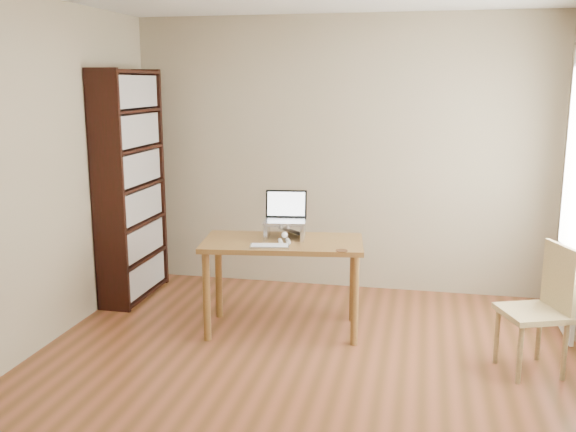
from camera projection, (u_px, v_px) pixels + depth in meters
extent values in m
cube|color=#5B3517|center=(292.00, 391.00, 4.23)|extent=(4.00, 4.50, 0.02)
cube|color=gray|center=(340.00, 155.00, 6.12)|extent=(4.00, 0.02, 2.60)
cube|color=gray|center=(130.00, 333.00, 1.79)|extent=(4.00, 0.02, 2.60)
cube|color=gray|center=(4.00, 184.00, 4.37)|extent=(0.02, 4.50, 2.60)
cube|color=black|center=(108.00, 194.00, 5.46)|extent=(0.30, 0.04, 2.10)
cube|color=black|center=(150.00, 179.00, 6.28)|extent=(0.30, 0.04, 2.10)
cube|color=black|center=(116.00, 185.00, 5.90)|extent=(0.02, 0.90, 2.10)
cube|color=black|center=(136.00, 292.00, 6.08)|extent=(0.30, 0.84, 0.02)
cube|color=black|center=(138.00, 275.00, 6.04)|extent=(0.20, 0.78, 0.28)
cube|color=black|center=(134.00, 258.00, 6.01)|extent=(0.30, 0.84, 0.03)
cube|color=black|center=(136.00, 240.00, 5.97)|extent=(0.20, 0.78, 0.28)
cube|color=black|center=(132.00, 222.00, 5.94)|extent=(0.30, 0.84, 0.02)
cube|color=black|center=(134.00, 204.00, 5.90)|extent=(0.20, 0.78, 0.28)
cube|color=black|center=(130.00, 186.00, 5.87)|extent=(0.30, 0.84, 0.02)
cube|color=black|center=(132.00, 168.00, 5.83)|extent=(0.20, 0.78, 0.28)
cube|color=black|center=(128.00, 149.00, 5.80)|extent=(0.30, 0.84, 0.02)
cube|color=black|center=(130.00, 130.00, 5.76)|extent=(0.20, 0.78, 0.28)
cube|color=black|center=(126.00, 111.00, 5.73)|extent=(0.30, 0.84, 0.02)
cube|color=black|center=(128.00, 91.00, 5.69)|extent=(0.20, 0.78, 0.28)
cube|color=black|center=(124.00, 72.00, 5.66)|extent=(0.30, 0.84, 0.03)
cube|color=white|center=(575.00, 194.00, 4.89)|extent=(0.03, 0.70, 2.20)
cube|color=brown|center=(283.00, 243.00, 5.09)|extent=(1.33, 0.79, 0.04)
cylinder|color=brown|center=(225.00, 275.00, 5.53)|extent=(0.06, 0.06, 0.71)
cylinder|color=brown|center=(357.00, 283.00, 5.29)|extent=(0.06, 0.06, 0.71)
cylinder|color=brown|center=(205.00, 293.00, 5.04)|extent=(0.06, 0.06, 0.71)
cylinder|color=brown|center=(350.00, 304.00, 4.80)|extent=(0.06, 0.06, 0.71)
cube|color=silver|center=(267.00, 230.00, 5.18)|extent=(0.03, 0.25, 0.12)
cube|color=silver|center=(303.00, 232.00, 5.12)|extent=(0.03, 0.25, 0.12)
cube|color=silver|center=(285.00, 223.00, 5.13)|extent=(0.32, 0.25, 0.01)
cube|color=silver|center=(285.00, 221.00, 5.13)|extent=(0.36, 0.28, 0.02)
cube|color=black|center=(288.00, 204.00, 5.24)|extent=(0.34, 0.09, 0.22)
cube|color=white|center=(288.00, 204.00, 5.23)|extent=(0.31, 0.08, 0.19)
cube|color=silver|center=(270.00, 246.00, 4.88)|extent=(0.32, 0.18, 0.02)
cube|color=silver|center=(270.00, 245.00, 4.88)|extent=(0.29, 0.16, 0.00)
cylinder|color=brown|center=(342.00, 251.00, 4.77)|extent=(0.09, 0.09, 0.01)
ellipsoid|color=#4D473C|center=(284.00, 229.00, 5.18)|extent=(0.18, 0.41, 0.14)
ellipsoid|color=#4D473C|center=(287.00, 227.00, 5.28)|extent=(0.16, 0.17, 0.13)
ellipsoid|color=#4D473C|center=(278.00, 232.00, 4.99)|extent=(0.11, 0.10, 0.10)
ellipsoid|color=white|center=(280.00, 235.00, 5.04)|extent=(0.10, 0.10, 0.09)
sphere|color=white|center=(277.00, 235.00, 4.96)|extent=(0.05, 0.05, 0.05)
cone|color=#4D473C|center=(275.00, 226.00, 4.99)|extent=(0.03, 0.04, 0.04)
cone|color=#4D473C|center=(282.00, 226.00, 4.98)|extent=(0.03, 0.04, 0.04)
cylinder|color=white|center=(274.00, 241.00, 5.00)|extent=(0.03, 0.10, 0.03)
cylinder|color=white|center=(282.00, 242.00, 4.99)|extent=(0.03, 0.10, 0.03)
cylinder|color=#4D473C|center=(298.00, 232.00, 5.29)|extent=(0.14, 0.22, 0.03)
cube|color=tan|center=(532.00, 313.00, 4.40)|extent=(0.52, 0.52, 0.04)
cylinder|color=tan|center=(508.00, 350.00, 4.32)|extent=(0.04, 0.04, 0.43)
cylinder|color=tan|center=(559.00, 354.00, 4.26)|extent=(0.04, 0.04, 0.43)
cylinder|color=tan|center=(503.00, 332.00, 4.63)|extent=(0.04, 0.04, 0.43)
cylinder|color=tan|center=(550.00, 335.00, 4.57)|extent=(0.04, 0.04, 0.43)
cube|color=tan|center=(563.00, 282.00, 4.32)|extent=(0.17, 0.37, 0.48)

